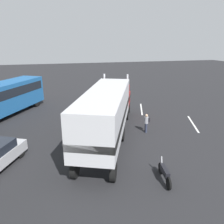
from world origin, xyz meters
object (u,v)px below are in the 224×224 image
object	(u,v)px
semi_truck	(108,109)
parked_bus	(2,97)
motorcycle	(165,173)
person_bystander	(146,122)

from	to	relation	value
semi_truck	parked_bus	distance (m)	12.23
semi_truck	motorcycle	distance (m)	6.67
person_bystander	parked_bus	xyz separation A→B (m)	(7.69, 12.52, 1.17)
person_bystander	motorcycle	world-z (taller)	person_bystander
person_bystander	parked_bus	size ratio (longest dim) A/B	0.15
semi_truck	motorcycle	size ratio (longest dim) A/B	6.69
semi_truck	person_bystander	size ratio (longest dim) A/B	8.59
person_bystander	parked_bus	world-z (taller)	parked_bus
parked_bus	motorcycle	bearing A→B (deg)	-143.07
semi_truck	motorcycle	xyz separation A→B (m)	(-6.12, -1.68, -2.04)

